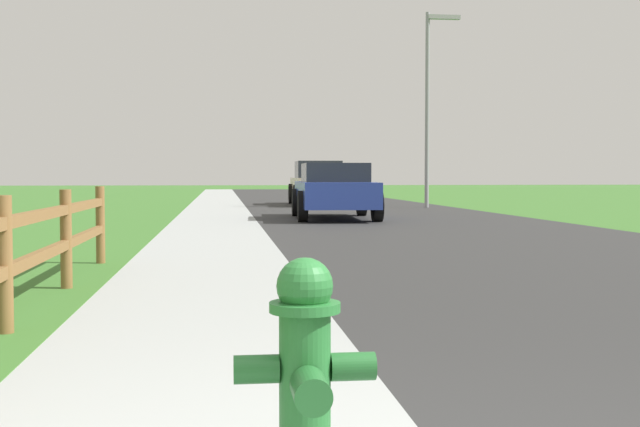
{
  "coord_description": "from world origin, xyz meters",
  "views": [
    {
      "loc": [
        -0.84,
        -2.15,
        1.1
      ],
      "look_at": [
        0.19,
        6.33,
        0.69
      ],
      "focal_mm": 45.69,
      "sensor_mm": 36.0,
      "label": 1
    }
  ],
  "objects_px": {
    "fire_hydrant": "(305,368)",
    "street_lamp": "(430,92)",
    "parked_car_beige": "(318,183)",
    "parked_suv_blue": "(334,190)"
  },
  "relations": [
    {
      "from": "fire_hydrant",
      "to": "street_lamp",
      "type": "xyz_separation_m",
      "value": [
        6.7,
        23.9,
        3.45
      ]
    },
    {
      "from": "parked_car_beige",
      "to": "parked_suv_blue",
      "type": "bearing_deg",
      "value": -94.43
    },
    {
      "from": "fire_hydrant",
      "to": "parked_suv_blue",
      "type": "distance_m",
      "value": 17.45
    },
    {
      "from": "fire_hydrant",
      "to": "parked_suv_blue",
      "type": "relative_size",
      "value": 0.18
    },
    {
      "from": "fire_hydrant",
      "to": "parked_suv_blue",
      "type": "xyz_separation_m",
      "value": [
        2.52,
        17.26,
        0.31
      ]
    },
    {
      "from": "parked_suv_blue",
      "to": "street_lamp",
      "type": "distance_m",
      "value": 8.45
    },
    {
      "from": "fire_hydrant",
      "to": "parked_car_beige",
      "type": "distance_m",
      "value": 26.87
    },
    {
      "from": "fire_hydrant",
      "to": "street_lamp",
      "type": "distance_m",
      "value": 25.06
    },
    {
      "from": "street_lamp",
      "to": "fire_hydrant",
      "type": "bearing_deg",
      "value": -105.65
    },
    {
      "from": "parked_car_beige",
      "to": "street_lamp",
      "type": "height_order",
      "value": "street_lamp"
    }
  ]
}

